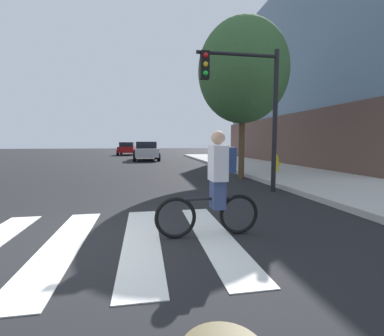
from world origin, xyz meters
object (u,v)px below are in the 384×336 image
sedan_mid (146,151)px  traffic_light_near (249,95)px  street_tree_near (243,72)px  cyclist (216,184)px  sedan_far (127,148)px  fire_hydrant (276,163)px

sedan_mid → traffic_light_near: traffic_light_near is taller
traffic_light_near → street_tree_near: bearing=73.1°
cyclist → traffic_light_near: bearing=61.1°
traffic_light_near → sedan_mid: bearing=100.9°
sedan_far → fire_hydrant: bearing=-68.8°
sedan_far → sedan_mid: bearing=-77.9°
cyclist → street_tree_near: (2.85, 6.52, 3.48)m
cyclist → traffic_light_near: traffic_light_near is taller
cyclist → fire_hydrant: (4.95, 7.56, -0.31)m
cyclist → street_tree_near: size_ratio=0.27×
sedan_far → street_tree_near: (5.84, -21.46, 3.57)m
sedan_mid → street_tree_near: (3.80, -11.89, 3.54)m
sedan_mid → cyclist: (0.95, -18.41, 0.06)m
sedan_mid → sedan_far: size_ratio=1.03×
sedan_mid → fire_hydrant: 12.35m
fire_hydrant → street_tree_near: 4.46m
fire_hydrant → street_tree_near: bearing=-153.6°
traffic_light_near → cyclist: bearing=-118.9°
sedan_far → fire_hydrant: sedan_far is taller
cyclist → sedan_far: bearing=96.1°
sedan_far → fire_hydrant: (7.94, -20.42, -0.22)m
sedan_far → traffic_light_near: traffic_light_near is taller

